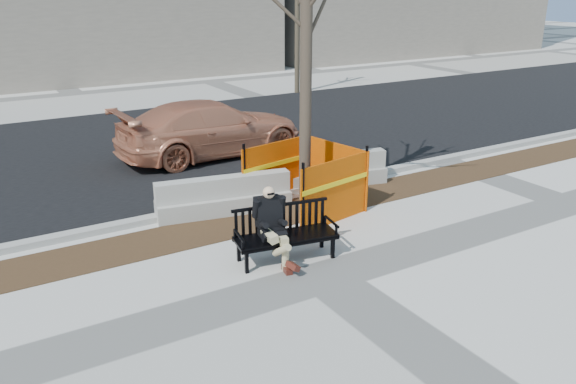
# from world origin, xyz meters

# --- Properties ---
(ground) EXTENTS (120.00, 120.00, 0.00)m
(ground) POSITION_xyz_m (0.00, 0.00, 0.00)
(ground) COLOR beige
(ground) RESTS_ON ground
(mulch_strip) EXTENTS (40.00, 1.20, 0.02)m
(mulch_strip) POSITION_xyz_m (0.00, 2.60, 0.00)
(mulch_strip) COLOR #47301C
(mulch_strip) RESTS_ON ground
(asphalt_street) EXTENTS (60.00, 10.40, 0.01)m
(asphalt_street) POSITION_xyz_m (0.00, 8.80, 0.00)
(asphalt_street) COLOR black
(asphalt_street) RESTS_ON ground
(curb) EXTENTS (60.00, 0.25, 0.12)m
(curb) POSITION_xyz_m (0.00, 3.55, 0.06)
(curb) COLOR #9E9B93
(curb) RESTS_ON ground
(bench) EXTENTS (1.81, 0.91, 0.92)m
(bench) POSITION_xyz_m (-0.22, 0.82, 0.00)
(bench) COLOR black
(bench) RESTS_ON ground
(seated_man) EXTENTS (0.69, 0.99, 1.27)m
(seated_man) POSITION_xyz_m (-0.45, 0.91, 0.00)
(seated_man) COLOR black
(seated_man) RESTS_ON ground
(tree_fence) EXTENTS (3.21, 3.21, 6.86)m
(tree_fence) POSITION_xyz_m (1.26, 2.56, 0.00)
(tree_fence) COLOR #FF5700
(tree_fence) RESTS_ON ground
(sedan) EXTENTS (5.15, 2.31, 1.47)m
(sedan) POSITION_xyz_m (1.28, 7.20, 0.00)
(sedan) COLOR #C37654
(sedan) RESTS_ON ground
(jersey_barrier_left) EXTENTS (2.75, 1.03, 0.77)m
(jersey_barrier_left) POSITION_xyz_m (-0.22, 3.23, 0.00)
(jersey_barrier_left) COLOR #A6A49C
(jersey_barrier_left) RESTS_ON ground
(jersey_barrier_right) EXTENTS (2.72, 1.12, 0.76)m
(jersey_barrier_right) POSITION_xyz_m (2.53, 3.51, 0.00)
(jersey_barrier_right) COLOR #9A9890
(jersey_barrier_right) RESTS_ON ground
(far_tree_right) EXTENTS (2.78, 2.78, 6.19)m
(far_tree_right) POSITION_xyz_m (8.15, 13.97, 0.00)
(far_tree_right) COLOR #4A3F2F
(far_tree_right) RESTS_ON ground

